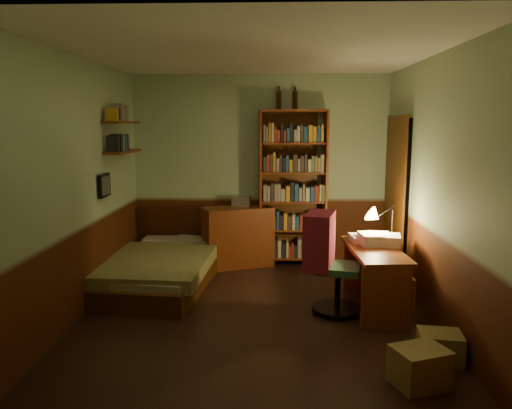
{
  "coord_description": "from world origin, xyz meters",
  "views": [
    {
      "loc": [
        0.18,
        -4.89,
        1.94
      ],
      "look_at": [
        0.0,
        0.25,
        1.1
      ],
      "focal_mm": 35.0,
      "sensor_mm": 36.0,
      "label": 1
    }
  ],
  "objects_px": {
    "cardboard_box_b": "(440,347)",
    "desk": "(374,278)",
    "cardboard_box_a": "(420,367)",
    "mini_stereo": "(241,201)",
    "bookshelf": "(292,189)",
    "bed": "(160,258)",
    "office_chair": "(338,268)",
    "dresser": "(238,236)",
    "desk_lamp": "(393,213)"
  },
  "relations": [
    {
      "from": "cardboard_box_b",
      "to": "desk",
      "type": "bearing_deg",
      "value": 104.22
    },
    {
      "from": "cardboard_box_a",
      "to": "mini_stereo",
      "type": "bearing_deg",
      "value": 115.27
    },
    {
      "from": "bookshelf",
      "to": "cardboard_box_b",
      "type": "distance_m",
      "value": 3.19
    },
    {
      "from": "bed",
      "to": "cardboard_box_a",
      "type": "relative_size",
      "value": 5.52
    },
    {
      "from": "mini_stereo",
      "to": "cardboard_box_b",
      "type": "height_order",
      "value": "mini_stereo"
    },
    {
      "from": "office_chair",
      "to": "cardboard_box_a",
      "type": "xyz_separation_m",
      "value": [
        0.43,
        -1.45,
        -0.33
      ]
    },
    {
      "from": "mini_stereo",
      "to": "office_chair",
      "type": "relative_size",
      "value": 0.26
    },
    {
      "from": "bookshelf",
      "to": "desk",
      "type": "relative_size",
      "value": 1.77
    },
    {
      "from": "bed",
      "to": "office_chair",
      "type": "xyz_separation_m",
      "value": [
        2.04,
        -0.87,
        0.16
      ]
    },
    {
      "from": "dresser",
      "to": "desk",
      "type": "relative_size",
      "value": 0.77
    },
    {
      "from": "bed",
      "to": "desk_lamp",
      "type": "distance_m",
      "value": 2.79
    },
    {
      "from": "desk",
      "to": "office_chair",
      "type": "xyz_separation_m",
      "value": [
        -0.4,
        -0.16,
        0.15
      ]
    },
    {
      "from": "dresser",
      "to": "cardboard_box_a",
      "type": "relative_size",
      "value": 2.38
    },
    {
      "from": "bed",
      "to": "desk_lamp",
      "type": "height_order",
      "value": "desk_lamp"
    },
    {
      "from": "dresser",
      "to": "office_chair",
      "type": "height_order",
      "value": "office_chair"
    },
    {
      "from": "desk",
      "to": "cardboard_box_a",
      "type": "height_order",
      "value": "desk"
    },
    {
      "from": "cardboard_box_a",
      "to": "bookshelf",
      "type": "bearing_deg",
      "value": 104.59
    },
    {
      "from": "bed",
      "to": "desk",
      "type": "xyz_separation_m",
      "value": [
        2.44,
        -0.71,
        0.0
      ]
    },
    {
      "from": "dresser",
      "to": "desk",
      "type": "xyz_separation_m",
      "value": [
        1.56,
        -1.53,
        -0.09
      ]
    },
    {
      "from": "office_chair",
      "to": "desk_lamp",
      "type": "bearing_deg",
      "value": 51.33
    },
    {
      "from": "cardboard_box_b",
      "to": "dresser",
      "type": "bearing_deg",
      "value": 124.18
    },
    {
      "from": "desk",
      "to": "office_chair",
      "type": "height_order",
      "value": "office_chair"
    },
    {
      "from": "cardboard_box_a",
      "to": "cardboard_box_b",
      "type": "xyz_separation_m",
      "value": [
        0.28,
        0.4,
        -0.02
      ]
    },
    {
      "from": "dresser",
      "to": "desk_lamp",
      "type": "distance_m",
      "value": 2.24
    },
    {
      "from": "mini_stereo",
      "to": "desk",
      "type": "xyz_separation_m",
      "value": [
        1.51,
        -1.66,
        -0.56
      ]
    },
    {
      "from": "bed",
      "to": "cardboard_box_a",
      "type": "height_order",
      "value": "bed"
    },
    {
      "from": "bed",
      "to": "cardboard_box_b",
      "type": "relative_size",
      "value": 6.16
    },
    {
      "from": "office_chair",
      "to": "cardboard_box_b",
      "type": "bearing_deg",
      "value": -41.95
    },
    {
      "from": "mini_stereo",
      "to": "office_chair",
      "type": "distance_m",
      "value": 2.17
    },
    {
      "from": "bed",
      "to": "mini_stereo",
      "type": "distance_m",
      "value": 1.44
    },
    {
      "from": "desk",
      "to": "desk_lamp",
      "type": "bearing_deg",
      "value": 49.72
    },
    {
      "from": "bed",
      "to": "dresser",
      "type": "height_order",
      "value": "dresser"
    },
    {
      "from": "bookshelf",
      "to": "cardboard_box_b",
      "type": "height_order",
      "value": "bookshelf"
    },
    {
      "from": "dresser",
      "to": "desk",
      "type": "height_order",
      "value": "dresser"
    },
    {
      "from": "mini_stereo",
      "to": "bookshelf",
      "type": "relative_size",
      "value": 0.11
    },
    {
      "from": "desk",
      "to": "office_chair",
      "type": "bearing_deg",
      "value": -161.39
    },
    {
      "from": "desk_lamp",
      "to": "cardboard_box_b",
      "type": "bearing_deg",
      "value": -65.75
    },
    {
      "from": "dresser",
      "to": "cardboard_box_b",
      "type": "relative_size",
      "value": 2.65
    },
    {
      "from": "bookshelf",
      "to": "desk_lamp",
      "type": "distance_m",
      "value": 1.67
    },
    {
      "from": "desk_lamp",
      "to": "cardboard_box_a",
      "type": "bearing_deg",
      "value": -74.38
    },
    {
      "from": "mini_stereo",
      "to": "cardboard_box_b",
      "type": "relative_size",
      "value": 0.7
    },
    {
      "from": "office_chair",
      "to": "cardboard_box_a",
      "type": "distance_m",
      "value": 1.55
    },
    {
      "from": "bed",
      "to": "bookshelf",
      "type": "distance_m",
      "value": 2.01
    },
    {
      "from": "bed",
      "to": "dresser",
      "type": "bearing_deg",
      "value": 49.03
    },
    {
      "from": "cardboard_box_a",
      "to": "cardboard_box_b",
      "type": "bearing_deg",
      "value": 54.97
    },
    {
      "from": "cardboard_box_a",
      "to": "bed",
      "type": "bearing_deg",
      "value": 136.8
    },
    {
      "from": "dresser",
      "to": "desk_lamp",
      "type": "height_order",
      "value": "desk_lamp"
    },
    {
      "from": "desk",
      "to": "desk_lamp",
      "type": "height_order",
      "value": "desk_lamp"
    },
    {
      "from": "mini_stereo",
      "to": "cardboard_box_a",
      "type": "bearing_deg",
      "value": -59.23
    },
    {
      "from": "dresser",
      "to": "cardboard_box_b",
      "type": "xyz_separation_m",
      "value": [
        1.87,
        -2.75,
        -0.29
      ]
    }
  ]
}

